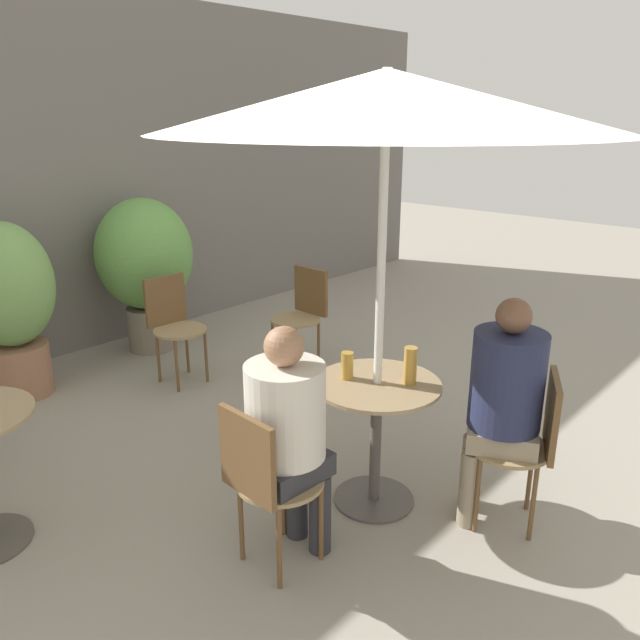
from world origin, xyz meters
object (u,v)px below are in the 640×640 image
Objects in this scene: seated_person_1 at (503,395)px; cafe_table_near at (376,419)px; potted_plant_0 at (9,299)px; bistro_chair_1 at (529,436)px; umbrella at (386,102)px; bistro_chair_2 at (173,319)px; seated_person_0 at (288,427)px; potted_plant_1 at (145,261)px; beer_glass_0 at (410,365)px; bistro_chair_0 at (265,475)px; bistro_chair_4 at (303,309)px; beer_glass_1 at (347,365)px.

cafe_table_near is at bearing -90.00° from seated_person_1.
bistro_chair_1 is at bearing -73.30° from potted_plant_0.
seated_person_1 is at bearing -62.82° from umbrella.
bistro_chair_2 is 2.32m from seated_person_0.
cafe_table_near is 0.54× the size of potted_plant_0.
umbrella is at bearing -90.00° from seated_person_1.
bistro_chair_1 is 3.60m from potted_plant_1.
beer_glass_0 reaches higher than cafe_table_near.
seated_person_1 is (1.05, -0.59, 0.21)m from bistro_chair_0.
bistro_chair_1 is 0.61× the size of potted_plant_1.
beer_glass_0 is at bearing -50.16° from umbrella.
umbrella reaches higher than bistro_chair_1.
potted_plant_1 is at bearing -120.82° from seated_person_1.
bistro_chair_4 is 2.32m from seated_person_1.
bistro_chair_4 is 0.71× the size of seated_person_0.
cafe_table_near is 0.52× the size of potted_plant_1.
potted_plant_0 is (-1.05, 3.49, 0.24)m from bistro_chair_1.
umbrella reaches higher than beer_glass_1.
seated_person_0 is 0.97× the size of seated_person_1.
bistro_chair_2 is 1.00× the size of bistro_chair_4.
seated_person_0 reaches higher than bistro_chair_0.
umbrella is (0.70, -2.81, 1.33)m from potted_plant_0.
bistro_chair_1 is 0.37× the size of umbrella.
cafe_table_near is 4.89× the size of beer_glass_1.
bistro_chair_0 is 0.76m from beer_glass_1.
bistro_chair_2 is 2.69m from umbrella.
seated_person_0 reaches higher than beer_glass_0.
seated_person_0 is at bearing 177.18° from umbrella.
beer_glass_1 is at bearing -77.96° from bistro_chair_0.
beer_glass_0 is 0.33m from beer_glass_1.
beer_glass_0 is 3.06m from potted_plant_1.
bistro_chair_4 is at bearing 50.84° from beer_glass_1.
bistro_chair_1 is at bearing -62.82° from cafe_table_near.
seated_person_0 is at bearing -111.35° from potted_plant_1.
cafe_table_near is 0.33m from beer_glass_1.
seated_person_1 is at bearing -116.59° from bistro_chair_0.
seated_person_0 is 1.52m from umbrella.
bistro_chair_1 is at bearing 90.00° from seated_person_1.
bistro_chair_0 is 0.71× the size of seated_person_0.
bistro_chair_4 is at bearing 55.07° from umbrella.
potted_plant_0 reaches higher than bistro_chair_1.
potted_plant_0 reaches higher than bistro_chair_0.
bistro_chair_4 is 0.61× the size of potted_plant_1.
potted_plant_0 is 0.97× the size of potted_plant_1.
bistro_chair_4 is at bearing -45.03° from seated_person_0.
bistro_chair_0 is 0.23m from seated_person_0.
bistro_chair_1 is at bearing -120.00° from bistro_chair_0.
bistro_chair_0 is 1.22m from seated_person_1.
beer_glass_0 is at bearing -93.40° from bistro_chair_1.
cafe_table_near is 0.61× the size of seated_person_0.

